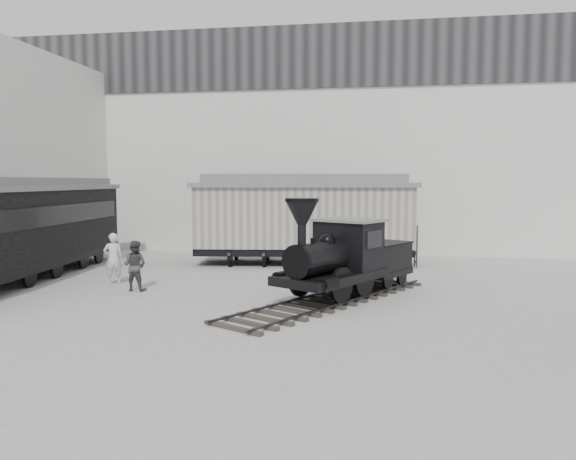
% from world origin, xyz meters
% --- Properties ---
extents(ground, '(90.00, 90.00, 0.00)m').
position_xyz_m(ground, '(0.00, 0.00, 0.00)').
color(ground, '#9E9E9B').
extents(north_wall, '(34.00, 2.51, 11.00)m').
position_xyz_m(north_wall, '(0.00, 14.98, 5.55)').
color(north_wall, silver).
rests_on(north_wall, ground).
extents(locomotive, '(5.90, 8.29, 3.01)m').
position_xyz_m(locomotive, '(1.80, 3.41, 1.11)').
color(locomotive, '#332D29').
rests_on(locomotive, ground).
extents(boxcar, '(9.71, 4.03, 3.86)m').
position_xyz_m(boxcar, '(-0.31, 10.36, 2.03)').
color(boxcar, black).
rests_on(boxcar, ground).
extents(passenger_coach, '(3.64, 12.89, 3.41)m').
position_xyz_m(passenger_coach, '(-9.80, 4.84, 1.88)').
color(passenger_coach, black).
rests_on(passenger_coach, ground).
extents(visitor_a, '(0.77, 0.69, 1.78)m').
position_xyz_m(visitor_a, '(-6.19, 4.56, 0.89)').
color(visitor_a, silver).
rests_on(visitor_a, ground).
extents(visitor_b, '(0.82, 0.66, 1.64)m').
position_xyz_m(visitor_b, '(-4.95, 3.55, 0.82)').
color(visitor_b, '#3E3E41').
rests_on(visitor_b, ground).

